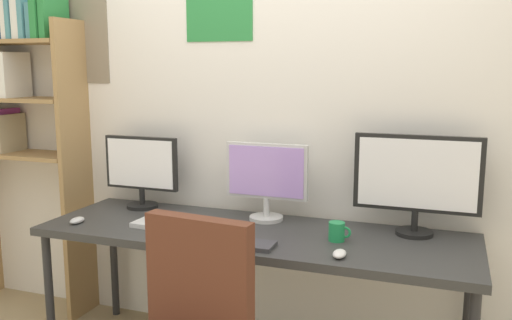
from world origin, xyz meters
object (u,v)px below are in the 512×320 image
Objects in this scene: laptop_closed at (168,223)px; coffee_mug at (337,232)px; monitor_left at (141,169)px; monitor_center at (266,178)px; monitor_right at (417,179)px; mouse_left_side at (77,220)px; desk at (253,241)px; mouse_right_side at (340,254)px; bookshelf at (12,98)px; keyboard_main at (235,243)px.

laptop_closed is 0.87m from coffee_mug.
monitor_left is 0.76m from monitor_center.
monitor_right is 6.23× the size of mouse_left_side.
mouse_left_side is 1.35m from coffee_mug.
monitor_left is 0.76× the size of monitor_right.
desk is 0.54m from mouse_right_side.
desk is at bearing -90.00° from monitor_center.
monitor_right is at bearing 0.00° from monitor_left.
coffee_mug is at bearing -145.93° from monitor_right.
keyboard_main is (1.69, -0.46, -0.60)m from bookshelf.
bookshelf is 20.72× the size of mouse_left_side.
mouse_left_side is 1.00× the size of mouse_right_side.
coffee_mug is (-0.06, 0.22, 0.03)m from mouse_right_side.
monitor_center is (0.00, 0.21, 0.28)m from desk.
laptop_closed is at bearing -40.69° from monitor_left.
keyboard_main is (0.76, -0.44, -0.22)m from monitor_left.
mouse_left_side is (-1.67, -0.40, -0.26)m from monitor_right.
coffee_mug is (1.33, 0.18, 0.03)m from mouse_left_side.
desk is 0.24m from keyboard_main.
coffee_mug is at bearing -1.71° from desk.
laptop_closed is (-0.44, -0.06, 0.06)m from desk.
laptop_closed reaches higher than keyboard_main.
coffee_mug is (1.19, -0.22, -0.18)m from monitor_left.
monitor_right reaches higher than monitor_left.
desk is 1.83m from bookshelf.
bookshelf is at bearing 172.24° from desk.
coffee_mug is at bearing 7.58° from mouse_left_side.
mouse_right_side is at bearing -1.71° from mouse_left_side.
monitor_right is at bearing 30.19° from keyboard_main.
laptop_closed is (1.24, -0.29, -0.60)m from bookshelf.
monitor_left is at bearing 70.10° from mouse_left_side.
desk is at bearing -7.76° from bookshelf.
monitor_left is 1.34m from mouse_right_side.
monitor_left reaches higher than coffee_mug.
monitor_center is 0.75× the size of monitor_right.
coffee_mug is at bearing 104.22° from mouse_right_side.
keyboard_main is (-0.76, -0.44, -0.27)m from monitor_right.
monitor_left is at bearing 160.35° from mouse_right_side.
desk is 22.51× the size of mouse_right_side.
bookshelf is 5.38× the size of keyboard_main.
monitor_right is 1.26m from laptop_closed.
keyboard_main is 0.47m from laptop_closed.
monitor_right is 1.73m from mouse_left_side.
keyboard_main is at bearing -90.00° from desk.
keyboard_main is at bearing -90.00° from monitor_center.
bookshelf reaches higher than desk.
monitor_center is at bearing 152.25° from coffee_mug.
mouse_left_side is (-0.91, -0.19, 0.07)m from desk.
mouse_right_side is 0.91× the size of coffee_mug.
keyboard_main is at bearing -30.18° from monitor_left.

